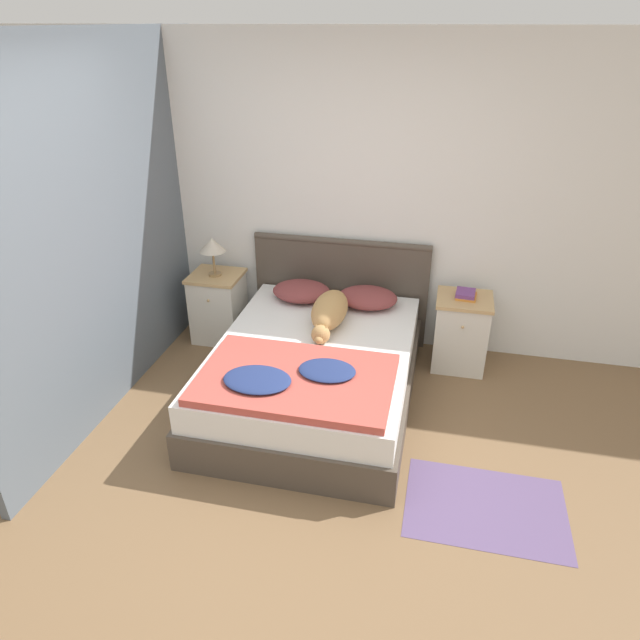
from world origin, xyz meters
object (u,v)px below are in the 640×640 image
nightstand_right (461,332)px  book_stack (466,294)px  dog (329,311)px  pillow_left (301,291)px  nightstand_left (219,306)px  bed (314,373)px  table_lamp (212,246)px  pillow_right (368,297)px

nightstand_right → book_stack: bearing=82.5°
dog → pillow_left: bearing=129.7°
nightstand_left → pillow_left: bearing=-1.9°
pillow_left → nightstand_left: bearing=178.1°
bed → book_stack: size_ratio=10.36×
pillow_left → dog: bearing=-50.3°
bed → nightstand_left: size_ratio=3.13×
bed → pillow_left: pillow_left is taller
bed → table_lamp: table_lamp is taller
nightstand_left → table_lamp: 0.58m
bed → dog: dog is taller
pillow_right → table_lamp: (-1.34, 0.01, 0.33)m
bed → nightstand_left: (-1.06, 0.75, 0.07)m
nightstand_right → pillow_right: (-0.78, -0.03, 0.24)m
nightstand_right → table_lamp: table_lamp is taller
bed → pillow_right: (0.28, 0.72, 0.32)m
pillow_left → book_stack: (1.34, 0.04, 0.09)m
pillow_left → pillow_right: size_ratio=1.00×
pillow_right → table_lamp: 1.38m
nightstand_right → dog: 1.13m
dog → book_stack: bearing=22.9°
pillow_right → dog: dog is taller
pillow_right → pillow_left: bearing=180.0°
bed → pillow_left: bearing=111.2°
pillow_left → table_lamp: 0.84m
pillow_left → pillow_right: 0.56m
table_lamp → book_stack: bearing=0.8°
nightstand_left → pillow_left: pillow_left is taller
nightstand_right → nightstand_left: bearing=180.0°
pillow_left → pillow_right: same height
pillow_right → book_stack: book_stack is taller
pillow_left → pillow_right: bearing=0.0°
pillow_left → dog: (0.32, -0.39, 0.04)m
bed → nightstand_left: 1.30m
nightstand_left → nightstand_right: same height
nightstand_left → nightstand_right: 2.11m
dog → nightstand_left: bearing=159.3°
nightstand_left → table_lamp: table_lamp is taller
pillow_right → book_stack: 0.78m
bed → table_lamp: size_ratio=5.74×
pillow_right → nightstand_right: bearing=1.9°
nightstand_left → dog: size_ratio=0.80×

